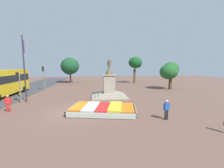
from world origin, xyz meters
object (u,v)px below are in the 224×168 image
banner_pole (24,68)px  flower_planter (103,109)px  statue_monument (109,88)px  pedestrian_near_planter (8,102)px  traffic_light_far_corner (44,74)px  pedestrian_crossing_plaza (167,108)px  city_bus (1,82)px  traffic_light_mid_block (19,82)px

banner_pole → flower_planter: bearing=-28.8°
statue_monument → pedestrian_near_planter: 11.28m
statue_monument → banner_pole: bearing=-168.1°
statue_monument → traffic_light_far_corner: statue_monument is taller
traffic_light_far_corner → pedestrian_crossing_plaza: bearing=-47.1°
pedestrian_crossing_plaza → flower_planter: bearing=153.6°
city_bus → pedestrian_crossing_plaza: 20.97m
traffic_light_mid_block → pedestrian_crossing_plaza: bearing=-25.5°
traffic_light_far_corner → banner_pole: bearing=-85.6°
traffic_light_mid_block → pedestrian_crossing_plaza: 15.45m
flower_planter → city_bus: bearing=148.0°
flower_planter → statue_monument: size_ratio=1.29×
flower_planter → traffic_light_mid_block: traffic_light_mid_block is taller
flower_planter → pedestrian_near_planter: bearing=173.8°
traffic_light_mid_block → city_bus: (-4.15, 4.01, -0.35)m
pedestrian_crossing_plaza → traffic_light_mid_block: bearing=154.5°
statue_monument → pedestrian_near_planter: (-9.64, -5.86, -0.27)m
statue_monument → flower_planter: bearing=-99.6°
flower_planter → traffic_light_far_corner: traffic_light_far_corner is taller
statue_monument → traffic_light_mid_block: (-10.21, -2.54, 1.22)m
banner_pole → pedestrian_crossing_plaza: 15.49m
traffic_light_mid_block → city_bus: city_bus is taller
flower_planter → city_bus: 15.69m
traffic_light_far_corner → traffic_light_mid_block: bearing=-89.0°
statue_monument → city_bus: bearing=174.2°
traffic_light_far_corner → pedestrian_crossing_plaza: 20.68m
traffic_light_mid_block → pedestrian_near_planter: traffic_light_mid_block is taller
statue_monument → city_bus: 14.47m
traffic_light_mid_block → traffic_light_far_corner: bearing=91.0°
pedestrian_crossing_plaza → city_bus: bearing=149.5°
statue_monument → pedestrian_crossing_plaza: (3.67, -9.17, -0.27)m
traffic_light_mid_block → pedestrian_crossing_plaza: size_ratio=2.19×
flower_planter → pedestrian_crossing_plaza: bearing=-26.4°
city_bus → pedestrian_near_planter: bearing=-57.2°
banner_pole → pedestrian_crossing_plaza: size_ratio=4.75×
traffic_light_mid_block → city_bus: 5.79m
city_bus → pedestrian_crossing_plaza: (18.04, -10.64, -1.13)m
traffic_light_mid_block → pedestrian_crossing_plaza: traffic_light_mid_block is taller
flower_planter → traffic_light_mid_block: bearing=155.0°
statue_monument → traffic_light_mid_block: statue_monument is taller
flower_planter → pedestrian_crossing_plaza: 5.41m
pedestrian_near_planter → banner_pole: bearing=91.8°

